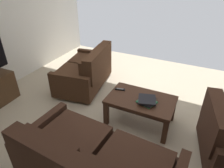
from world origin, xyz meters
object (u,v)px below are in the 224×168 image
object	(u,v)px
loveseat_near	(87,71)
book_stack	(147,101)
tv_remote	(120,89)
coffee_table	(141,102)
sofa_main	(94,167)

from	to	relation	value
loveseat_near	book_stack	xyz separation A→B (m)	(-1.45, 0.65, 0.13)
tv_remote	loveseat_near	bearing A→B (deg)	-27.54
book_stack	loveseat_near	bearing A→B (deg)	-24.02
tv_remote	coffee_table	bearing A→B (deg)	166.71
loveseat_near	coffee_table	world-z (taller)	loveseat_near
coffee_table	tv_remote	size ratio (longest dim) A/B	6.07
book_stack	tv_remote	xyz separation A→B (m)	(0.50, -0.15, -0.02)
sofa_main	loveseat_near	distance (m)	2.27
loveseat_near	book_stack	world-z (taller)	loveseat_near
book_stack	tv_remote	bearing A→B (deg)	-16.67
coffee_table	tv_remote	bearing A→B (deg)	-13.29
sofa_main	loveseat_near	xyz separation A→B (m)	(1.27, -1.88, -0.01)
coffee_table	book_stack	xyz separation A→B (m)	(-0.11, 0.06, 0.11)
book_stack	sofa_main	bearing A→B (deg)	81.45
sofa_main	tv_remote	xyz separation A→B (m)	(0.31, -1.38, 0.10)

